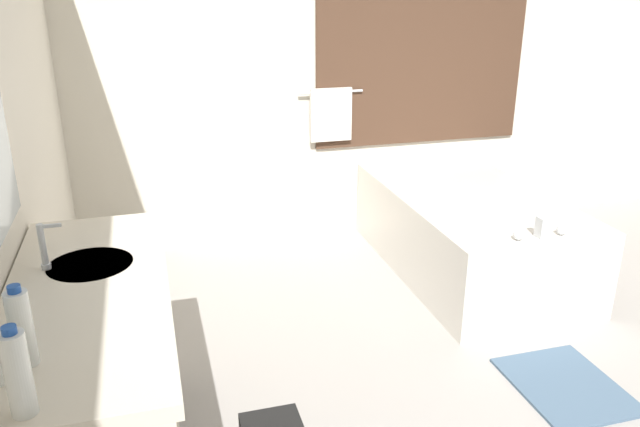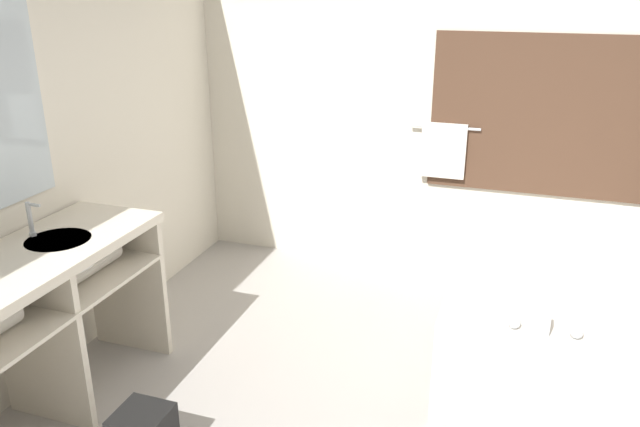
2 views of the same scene
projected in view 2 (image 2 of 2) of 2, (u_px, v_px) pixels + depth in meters
wall_back_with_blinds at (494, 101)px, 4.35m from camera, size 7.40×0.13×2.70m
vanity_counter at (38, 302)px, 3.03m from camera, size 0.56×1.48×0.92m
sink_faucet at (31, 220)px, 3.14m from camera, size 0.09×0.04×0.18m
bathtub at (539, 303)px, 3.75m from camera, size 1.01×1.80×0.68m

